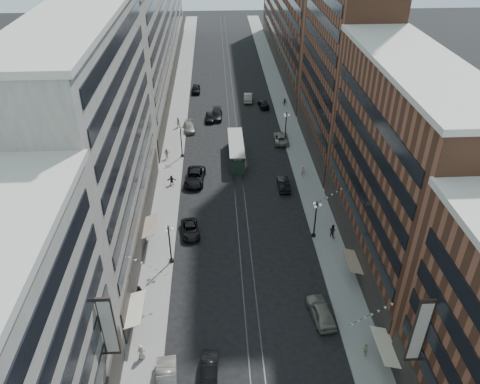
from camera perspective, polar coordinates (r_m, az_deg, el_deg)
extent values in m
plane|color=black|center=(85.37, -0.67, 6.05)|extent=(220.00, 220.00, 0.00)
cube|color=gray|center=(94.63, -7.69, 8.62)|extent=(4.00, 180.00, 0.15)
cube|color=gray|center=(95.35, 5.76, 8.95)|extent=(4.00, 180.00, 0.15)
cube|color=#2D2D33|center=(94.36, -1.37, 8.80)|extent=(0.12, 180.00, 0.02)
cube|color=#2D2D33|center=(94.40, -0.51, 8.82)|extent=(0.12, 180.00, 0.02)
cube|color=#A59F93|center=(56.62, -17.02, 5.62)|extent=(8.00, 36.00, 28.00)
cube|color=#A59F93|center=(115.77, -10.53, 19.68)|extent=(8.00, 90.00, 26.00)
cube|color=brown|center=(55.29, 18.71, 2.23)|extent=(8.00, 30.00, 24.00)
cube|color=brown|center=(76.85, 12.88, 18.93)|extent=(8.00, 26.00, 42.00)
cube|color=brown|center=(125.56, 6.62, 20.54)|extent=(8.00, 72.00, 24.00)
cylinder|color=black|center=(58.73, -8.34, -8.25)|extent=(0.56, 0.56, 0.30)
cylinder|color=black|center=(57.16, -8.54, -6.40)|extent=(0.18, 0.18, 5.20)
sphere|color=black|center=(55.44, -8.77, -4.17)|extent=(0.24, 0.24, 0.24)
sphere|color=white|center=(55.64, -8.28, -4.48)|extent=(0.36, 0.36, 0.36)
sphere|color=white|center=(56.02, -8.94, -4.26)|extent=(0.36, 0.36, 0.36)
sphere|color=white|center=(55.40, -9.00, -4.74)|extent=(0.36, 0.36, 0.36)
cylinder|color=black|center=(80.97, -7.04, 4.44)|extent=(0.56, 0.56, 0.30)
cylinder|color=black|center=(79.84, -7.16, 5.98)|extent=(0.18, 0.18, 5.20)
sphere|color=black|center=(78.61, -7.30, 7.80)|extent=(0.24, 0.24, 0.24)
sphere|color=white|center=(78.75, -6.95, 7.55)|extent=(0.36, 0.36, 0.36)
sphere|color=white|center=(79.15, -7.43, 7.65)|extent=(0.36, 0.36, 0.36)
sphere|color=white|center=(78.45, -7.46, 7.40)|extent=(0.36, 0.36, 0.36)
cylinder|color=black|center=(62.72, 8.95, -5.22)|extent=(0.56, 0.56, 0.30)
cylinder|color=black|center=(61.25, 9.15, -3.42)|extent=(0.18, 0.18, 5.20)
sphere|color=black|center=(59.65, 9.38, -1.26)|extent=(0.24, 0.24, 0.24)
sphere|color=white|center=(59.97, 9.77, -1.56)|extent=(0.36, 0.36, 0.36)
sphere|color=white|center=(60.14, 9.07, -1.37)|extent=(0.36, 0.36, 0.36)
sphere|color=white|center=(59.51, 9.21, -1.79)|extent=(0.36, 0.36, 0.36)
cylinder|color=black|center=(86.06, 5.50, 6.35)|extent=(0.56, 0.56, 0.30)
cylinder|color=black|center=(85.00, 5.59, 7.83)|extent=(0.18, 0.18, 5.20)
sphere|color=black|center=(83.85, 5.69, 9.56)|extent=(0.24, 0.24, 0.24)
sphere|color=white|center=(84.08, 5.98, 9.31)|extent=(0.36, 0.36, 0.36)
sphere|color=white|center=(84.33, 5.49, 9.42)|extent=(0.36, 0.36, 0.36)
sphere|color=white|center=(83.63, 5.56, 9.20)|extent=(0.36, 0.36, 0.36)
cube|color=#213528|center=(79.56, -0.48, 4.89)|extent=(2.30, 11.06, 2.40)
cube|color=gray|center=(78.87, -0.48, 5.83)|extent=(1.47, 10.14, 0.55)
cube|color=gray|center=(78.70, -0.49, 6.07)|extent=(2.49, 11.25, 0.14)
cylinder|color=black|center=(76.36, -0.33, 2.84)|extent=(2.12, 0.65, 0.65)
cylinder|color=black|center=(83.63, -0.61, 5.70)|extent=(2.12, 0.65, 0.65)
imported|color=slate|center=(46.58, -8.91, -21.90)|extent=(2.30, 5.43, 1.74)
imported|color=black|center=(62.64, -6.08, -4.58)|extent=(2.88, 5.14, 1.36)
imported|color=gray|center=(52.11, 9.86, -14.15)|extent=(2.80, 5.49, 1.79)
imported|color=black|center=(47.09, -3.73, -20.85)|extent=(1.72, 4.45, 1.45)
imported|color=#BCAF9C|center=(48.84, -11.94, -18.51)|extent=(0.86, 0.48, 1.73)
imported|color=black|center=(54.14, -12.13, -11.94)|extent=(1.02, 0.72, 1.89)
imported|color=#BAB49A|center=(49.66, 15.08, -18.05)|extent=(0.50, 0.98, 1.63)
imported|color=black|center=(73.42, -5.52, 1.83)|extent=(3.46, 6.51, 1.74)
imported|color=gray|center=(90.09, -6.22, 7.86)|extent=(2.48, 5.01, 1.40)
imported|color=black|center=(108.46, -5.39, 12.41)|extent=(1.86, 4.59, 1.56)
imported|color=black|center=(71.84, 5.32, 0.99)|extent=(1.68, 4.71, 1.55)
imported|color=gray|center=(85.63, 5.00, 6.58)|extent=(2.74, 5.54, 1.51)
imported|color=black|center=(100.13, 2.87, 10.67)|extent=(2.37, 4.92, 1.38)
imported|color=black|center=(93.88, -3.72, 9.09)|extent=(1.75, 4.32, 1.47)
imported|color=gray|center=(103.08, 1.00, 11.46)|extent=(2.19, 5.25, 1.69)
imported|color=black|center=(72.96, -8.34, 1.45)|extent=(1.45, 0.43, 1.56)
imported|color=#A19685|center=(80.37, -8.91, 4.66)|extent=(1.09, 0.54, 1.81)
imported|color=black|center=(62.62, 11.19, -4.65)|extent=(1.00, 1.00, 1.88)
imported|color=#C0B09F|center=(75.06, 7.67, 2.56)|extent=(0.64, 0.42, 1.75)
imported|color=black|center=(100.64, 5.46, 10.84)|extent=(1.10, 0.63, 1.61)
imported|color=black|center=(94.73, -2.87, 9.37)|extent=(2.43, 5.41, 1.54)
imported|color=#A69C8A|center=(91.33, -7.60, 8.42)|extent=(1.08, 0.89, 1.94)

